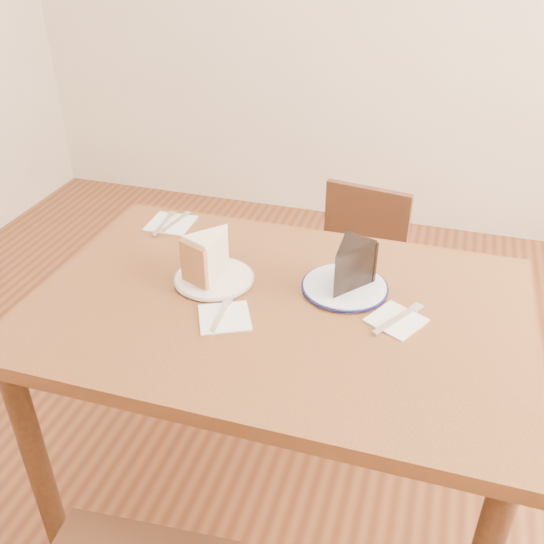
{
  "coord_description": "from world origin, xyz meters",
  "views": [
    {
      "loc": [
        0.34,
        -1.16,
        1.61
      ],
      "look_at": [
        -0.03,
        0.06,
        0.8
      ],
      "focal_mm": 40.0,
      "sensor_mm": 36.0,
      "label": 1
    }
  ],
  "objects_px": {
    "plate_navy": "(345,287)",
    "chocolate_cake": "(347,269)",
    "chair_far": "(352,283)",
    "carrot_cake": "(212,255)",
    "table": "(278,335)",
    "plate_cream": "(214,278)"
  },
  "relations": [
    {
      "from": "chair_far",
      "to": "chocolate_cake",
      "type": "relative_size",
      "value": 5.95
    },
    {
      "from": "table",
      "to": "plate_navy",
      "type": "height_order",
      "value": "plate_navy"
    },
    {
      "from": "table",
      "to": "chocolate_cake",
      "type": "relative_size",
      "value": 9.69
    },
    {
      "from": "carrot_cake",
      "to": "plate_cream",
      "type": "bearing_deg",
      "value": -36.49
    },
    {
      "from": "carrot_cake",
      "to": "chocolate_cake",
      "type": "distance_m",
      "value": 0.34
    },
    {
      "from": "chair_far",
      "to": "chocolate_cake",
      "type": "xyz_separation_m",
      "value": [
        0.07,
        -0.56,
        0.41
      ]
    },
    {
      "from": "plate_cream",
      "to": "plate_navy",
      "type": "height_order",
      "value": "same"
    },
    {
      "from": "chocolate_cake",
      "to": "plate_cream",
      "type": "bearing_deg",
      "value": 27.56
    },
    {
      "from": "plate_cream",
      "to": "chocolate_cake",
      "type": "height_order",
      "value": "chocolate_cake"
    },
    {
      "from": "carrot_cake",
      "to": "table",
      "type": "bearing_deg",
      "value": 5.39
    },
    {
      "from": "table",
      "to": "plate_cream",
      "type": "relative_size",
      "value": 6.05
    },
    {
      "from": "table",
      "to": "plate_navy",
      "type": "bearing_deg",
      "value": 37.68
    },
    {
      "from": "table",
      "to": "chocolate_cake",
      "type": "height_order",
      "value": "chocolate_cake"
    },
    {
      "from": "chocolate_cake",
      "to": "table",
      "type": "bearing_deg",
      "value": 53.61
    },
    {
      "from": "chocolate_cake",
      "to": "plate_navy",
      "type": "bearing_deg",
      "value": -50.74
    },
    {
      "from": "chair_far",
      "to": "chocolate_cake",
      "type": "height_order",
      "value": "chocolate_cake"
    },
    {
      "from": "plate_navy",
      "to": "chocolate_cake",
      "type": "xyz_separation_m",
      "value": [
        0.0,
        -0.01,
        0.06
      ]
    },
    {
      "from": "table",
      "to": "carrot_cake",
      "type": "height_order",
      "value": "carrot_cake"
    },
    {
      "from": "plate_cream",
      "to": "plate_navy",
      "type": "xyz_separation_m",
      "value": [
        0.33,
        0.06,
        0.0
      ]
    },
    {
      "from": "chair_far",
      "to": "carrot_cake",
      "type": "relative_size",
      "value": 6.17
    },
    {
      "from": "table",
      "to": "plate_cream",
      "type": "height_order",
      "value": "plate_cream"
    },
    {
      "from": "table",
      "to": "chair_far",
      "type": "distance_m",
      "value": 0.71
    }
  ]
}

